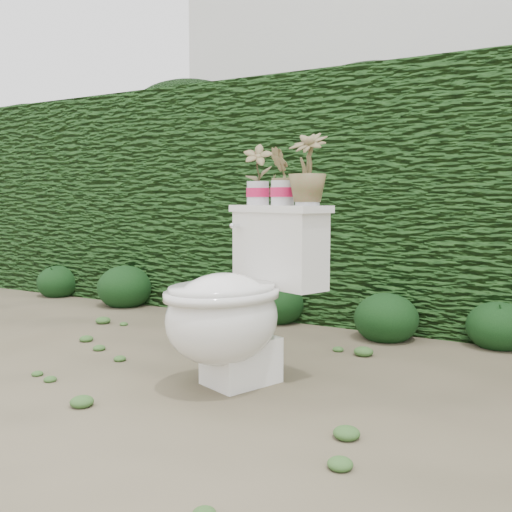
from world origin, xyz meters
The scene contains 12 objects.
ground centered at (0.00, 0.00, 0.00)m, with size 60.00×60.00×0.00m, color #7B6F54.
hedge centered at (0.00, 1.60, 0.80)m, with size 8.00×1.00×1.60m, color #2A5A1E.
toilet centered at (0.03, -0.14, 0.36)m, with size 0.66×0.79×0.78m.
potted_plant_left centered at (-0.03, 0.14, 0.91)m, with size 0.14×0.10×0.27m, color #288036.
potted_plant_center centered at (0.13, 0.08, 0.90)m, with size 0.13×0.11×0.24m, color #288036.
potted_plant_right centered at (0.28, 0.03, 0.92)m, with size 0.16×0.16×0.29m, color #288036.
liriope_clump_0 centered at (-2.46, 1.08, 0.14)m, with size 0.35×0.35×0.28m, color #173C15.
liriope_clump_1 centered at (-1.67, 1.02, 0.17)m, with size 0.42×0.42×0.33m, color #173C15.
liriope_clump_2 centered at (-0.98, 1.12, 0.14)m, with size 0.35×0.35×0.28m, color #173C15.
liriope_clump_3 centered at (-0.41, 1.07, 0.15)m, with size 0.39×0.39×0.31m, color #173C15.
liriope_clump_4 centered at (0.36, 0.97, 0.15)m, with size 0.37×0.37×0.29m, color #173C15.
liriope_clump_5 centered at (0.94, 1.11, 0.14)m, with size 0.35×0.35×0.28m, color #173C15.
Camera 1 is at (1.29, -2.20, 0.80)m, focal length 40.00 mm.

